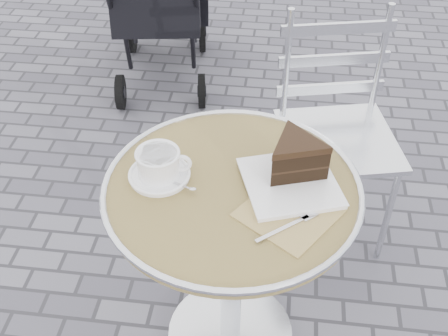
# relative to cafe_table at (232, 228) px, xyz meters

# --- Properties ---
(ground) EXTENTS (80.00, 80.00, 0.00)m
(ground) POSITION_rel_cafe_table_xyz_m (0.00, 0.00, -0.57)
(ground) COLOR slate
(ground) RESTS_ON ground
(cafe_table) EXTENTS (0.72, 0.72, 0.74)m
(cafe_table) POSITION_rel_cafe_table_xyz_m (0.00, 0.00, 0.00)
(cafe_table) COLOR silver
(cafe_table) RESTS_ON ground
(cappuccino_set) EXTENTS (0.19, 0.17, 0.09)m
(cappuccino_set) POSITION_rel_cafe_table_xyz_m (-0.20, 0.01, 0.20)
(cappuccino_set) COLOR white
(cappuccino_set) RESTS_ON cafe_table
(cake_plate_set) EXTENTS (0.31, 0.41, 0.13)m
(cake_plate_set) POSITION_rel_cafe_table_xyz_m (0.16, 0.05, 0.22)
(cake_plate_set) COLOR tan
(cake_plate_set) RESTS_ON cafe_table
(bistro_chair) EXTENTS (0.50, 0.50, 0.93)m
(bistro_chair) POSITION_rel_cafe_table_xyz_m (0.31, 0.66, 0.01)
(bistro_chair) COLOR silver
(bistro_chair) RESTS_ON ground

